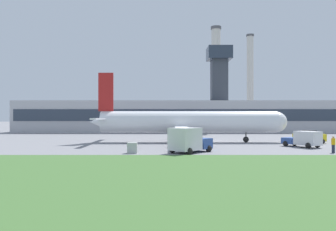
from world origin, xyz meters
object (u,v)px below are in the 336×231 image
at_px(ground_crew_person, 331,144).
at_px(baggage_truck, 302,139).
at_px(fuel_truck, 187,141).
at_px(airplane, 184,122).
at_px(pushback_tug, 307,137).

bearing_deg(ground_crew_person, baggage_truck, 93.97).
bearing_deg(fuel_truck, ground_crew_person, -0.72).
distance_m(baggage_truck, ground_crew_person, 6.36).
height_order(airplane, baggage_truck, airplane).
bearing_deg(airplane, baggage_truck, -28.43).
distance_m(airplane, pushback_tug, 17.68).
bearing_deg(baggage_truck, airplane, 151.57).
height_order(fuel_truck, ground_crew_person, fuel_truck).
bearing_deg(airplane, fuel_truck, -92.02).
bearing_deg(airplane, ground_crew_person, -43.87).
bearing_deg(pushback_tug, airplane, 175.53).
xyz_separation_m(airplane, ground_crew_person, (14.55, -13.99, -2.02)).
height_order(airplane, pushback_tug, airplane).
xyz_separation_m(fuel_truck, ground_crew_person, (15.04, -0.19, -0.38)).
relative_size(fuel_truck, ground_crew_person, 2.95).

